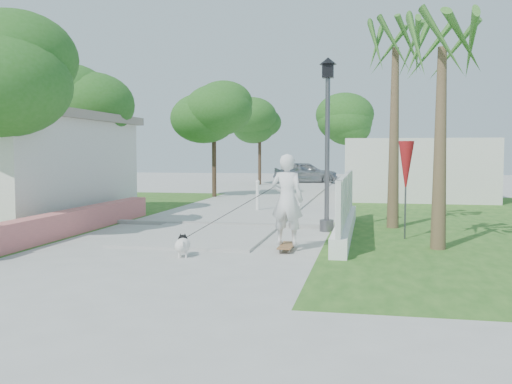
% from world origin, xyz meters
% --- Properties ---
extents(ground, '(90.00, 90.00, 0.00)m').
position_xyz_m(ground, '(0.00, 0.00, 0.00)').
color(ground, '#B7B7B2').
rests_on(ground, ground).
extents(path_strip, '(3.20, 36.00, 0.06)m').
position_xyz_m(path_strip, '(0.00, 20.00, 0.03)').
color(path_strip, '#B7B7B2').
rests_on(path_strip, ground).
extents(curb, '(6.50, 0.25, 0.10)m').
position_xyz_m(curb, '(0.00, 6.00, 0.05)').
color(curb, '#999993').
rests_on(curb, ground).
extents(grass_left, '(8.00, 20.00, 0.01)m').
position_xyz_m(grass_left, '(-7.00, 8.00, 0.01)').
color(grass_left, '#285A1C').
rests_on(grass_left, ground).
extents(grass_right, '(8.00, 20.00, 0.01)m').
position_xyz_m(grass_right, '(7.00, 8.00, 0.01)').
color(grass_right, '#285A1C').
rests_on(grass_right, ground).
extents(pink_wall, '(0.45, 8.20, 0.80)m').
position_xyz_m(pink_wall, '(-3.30, 3.55, 0.31)').
color(pink_wall, '#E07672').
rests_on(pink_wall, ground).
extents(lattice_fence, '(0.35, 7.00, 1.50)m').
position_xyz_m(lattice_fence, '(3.40, 5.00, 0.54)').
color(lattice_fence, white).
rests_on(lattice_fence, ground).
extents(building_right, '(6.00, 8.00, 2.60)m').
position_xyz_m(building_right, '(6.00, 18.00, 1.30)').
color(building_right, silver).
rests_on(building_right, ground).
extents(street_lamp, '(0.44, 0.44, 4.44)m').
position_xyz_m(street_lamp, '(2.90, 5.50, 2.43)').
color(street_lamp, '#59595E').
rests_on(street_lamp, ground).
extents(bollard, '(0.14, 0.14, 1.09)m').
position_xyz_m(bollard, '(0.20, 10.00, 0.58)').
color(bollard, white).
rests_on(bollard, ground).
extents(patio_umbrella, '(0.36, 0.36, 2.30)m').
position_xyz_m(patio_umbrella, '(4.80, 4.50, 1.69)').
color(patio_umbrella, '#59595E').
rests_on(patio_umbrella, ground).
extents(tree_left_near, '(3.60, 3.60, 5.28)m').
position_xyz_m(tree_left_near, '(-4.48, 2.98, 3.82)').
color(tree_left_near, '#4C3826').
rests_on(tree_left_near, ground).
extents(tree_left_mid, '(3.20, 3.20, 4.85)m').
position_xyz_m(tree_left_mid, '(-5.48, 8.48, 3.50)').
color(tree_left_mid, '#4C3826').
rests_on(tree_left_mid, ground).
extents(tree_path_left, '(3.40, 3.40, 5.23)m').
position_xyz_m(tree_path_left, '(-2.98, 15.98, 3.82)').
color(tree_path_left, '#4C3826').
rests_on(tree_path_left, ground).
extents(tree_path_right, '(3.00, 3.00, 4.79)m').
position_xyz_m(tree_path_right, '(3.22, 19.98, 3.49)').
color(tree_path_right, '#4C3826').
rests_on(tree_path_right, ground).
extents(tree_path_far, '(3.20, 3.20, 5.17)m').
position_xyz_m(tree_path_far, '(-2.78, 25.98, 3.82)').
color(tree_path_far, '#4C3826').
rests_on(tree_path_far, ground).
extents(palm_far, '(1.80, 1.80, 5.30)m').
position_xyz_m(palm_far, '(4.60, 6.50, 4.48)').
color(palm_far, brown).
rests_on(palm_far, ground).
extents(palm_near, '(1.80, 1.80, 4.70)m').
position_xyz_m(palm_near, '(5.40, 3.20, 3.95)').
color(palm_near, brown).
rests_on(palm_near, ground).
extents(skateboarder, '(2.27, 1.41, 2.01)m').
position_xyz_m(skateboarder, '(1.51, 2.15, 0.88)').
color(skateboarder, '#92633A').
rests_on(skateboarder, ground).
extents(dog, '(0.41, 0.61, 0.43)m').
position_xyz_m(dog, '(0.40, 1.36, 0.24)').
color(dog, white).
rests_on(dog, ground).
extents(parked_car, '(4.48, 2.48, 1.44)m').
position_xyz_m(parked_car, '(-0.17, 28.21, 0.72)').
color(parked_car, '#979A9E').
rests_on(parked_car, ground).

